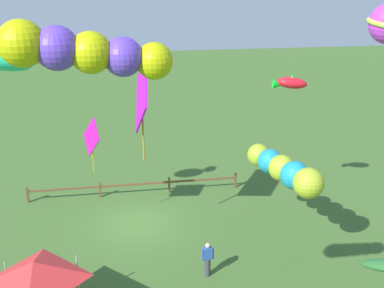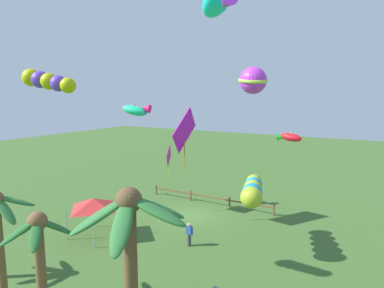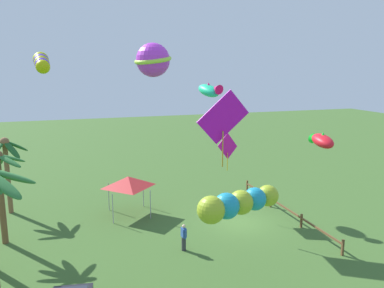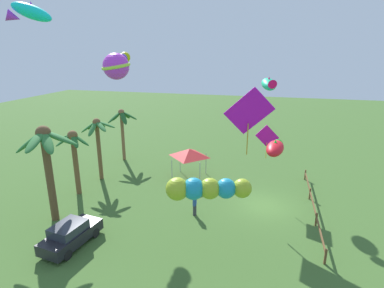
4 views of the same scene
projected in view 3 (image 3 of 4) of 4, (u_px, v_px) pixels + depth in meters
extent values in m
plane|color=#3D6028|center=(240.00, 223.00, 26.31)|extent=(120.00, 120.00, 0.00)
cylinder|color=brown|center=(8.00, 178.00, 27.65)|extent=(0.34, 0.34, 5.29)
ellipsoid|color=#1E5623|center=(8.00, 146.00, 27.95)|extent=(1.69, 0.67, 1.25)
ellipsoid|color=#1E5623|center=(12.00, 150.00, 26.88)|extent=(1.53, 1.47, 1.32)
ellipsoid|color=#1E5623|center=(16.00, 146.00, 27.77)|extent=(1.24, 1.75, 1.16)
sphere|color=brown|center=(4.00, 142.00, 27.14)|extent=(0.65, 0.65, 0.65)
cylinder|color=brown|center=(1.00, 200.00, 22.75)|extent=(0.36, 0.36, 5.42)
ellipsoid|color=#2D7033|center=(9.00, 161.00, 22.06)|extent=(1.32, 1.66, 0.86)
ellipsoid|color=#2D7033|center=(11.00, 158.00, 22.81)|extent=(1.16, 1.70, 0.88)
ellipsoid|color=#2D7033|center=(1.00, 184.00, 15.09)|extent=(1.92, 2.07, 1.28)
ellipsoid|color=#2D7033|center=(10.00, 176.00, 16.11)|extent=(1.35, 2.28, 1.26)
cube|color=brown|center=(343.00, 248.00, 21.63)|extent=(0.12, 0.12, 0.95)
cube|color=brown|center=(301.00, 221.00, 25.41)|extent=(0.12, 0.12, 0.95)
cube|color=brown|center=(271.00, 201.00, 29.19)|extent=(0.12, 0.12, 0.95)
cube|color=brown|center=(247.00, 186.00, 32.97)|extent=(0.12, 0.12, 0.95)
cube|color=brown|center=(285.00, 208.00, 27.27)|extent=(12.26, 0.09, 0.11)
cylinder|color=#38383D|center=(184.00, 243.00, 22.26)|extent=(0.26, 0.26, 0.84)
cube|color=#2D519E|center=(184.00, 232.00, 22.12)|extent=(0.40, 0.26, 0.54)
sphere|color=beige|center=(184.00, 226.00, 22.05)|extent=(0.21, 0.21, 0.21)
cylinder|color=#2D519E|center=(182.00, 232.00, 22.34)|extent=(0.09, 0.09, 0.52)
cylinder|color=#2D519E|center=(185.00, 235.00, 21.92)|extent=(0.09, 0.09, 0.52)
cylinder|color=#9E9EA3|center=(150.00, 205.00, 26.81)|extent=(0.06, 0.06, 2.10)
cylinder|color=#9E9EA3|center=(143.00, 193.00, 29.24)|extent=(0.06, 0.06, 2.10)
cylinder|color=#9E9EA3|center=(113.00, 209.00, 26.02)|extent=(0.06, 0.06, 2.10)
cylinder|color=#9E9EA3|center=(109.00, 197.00, 28.45)|extent=(0.06, 0.06, 2.10)
pyramid|color=red|center=(128.00, 181.00, 27.35)|extent=(2.86, 2.86, 0.75)
cube|color=#CB11A3|center=(228.00, 146.00, 27.22)|extent=(0.85, 1.86, 2.00)
cylinder|color=#E7B110|center=(227.00, 162.00, 27.44)|extent=(0.04, 0.04, 1.31)
sphere|color=#B2BB0B|center=(41.00, 60.00, 22.72)|extent=(0.90, 0.90, 0.90)
sphere|color=#5B39C2|center=(41.00, 61.00, 22.18)|extent=(0.86, 0.86, 0.86)
sphere|color=#B2BB0B|center=(42.00, 63.00, 21.64)|extent=(0.82, 0.82, 0.82)
sphere|color=#5B39C2|center=(42.00, 65.00, 21.11)|extent=(0.79, 0.79, 0.79)
sphere|color=#B2BB0B|center=(43.00, 67.00, 20.57)|extent=(0.75, 0.75, 0.75)
ellipsoid|color=#1DD78F|center=(209.00, 91.00, 29.58)|extent=(2.67, 1.70, 1.30)
cone|color=#DA0D59|center=(216.00, 89.00, 28.65)|extent=(1.02, 0.92, 0.88)
cone|color=#DA0D59|center=(209.00, 86.00, 29.50)|extent=(0.56, 0.56, 0.48)
sphere|color=#9CB527|center=(211.00, 210.00, 17.59)|extent=(1.31, 1.31, 1.31)
sphere|color=#1A8EB5|center=(226.00, 206.00, 18.11)|extent=(1.26, 1.26, 1.26)
sphere|color=#9CB527|center=(241.00, 202.00, 18.63)|extent=(1.21, 1.21, 1.21)
sphere|color=#1A8EB5|center=(255.00, 199.00, 19.14)|extent=(1.16, 1.16, 1.16)
sphere|color=#9CB527|center=(268.00, 196.00, 19.66)|extent=(1.10, 1.10, 1.10)
cube|color=#BE0FC5|center=(223.00, 117.00, 24.11)|extent=(0.69, 3.61, 3.53)
cylinder|color=#B58323|center=(223.00, 149.00, 24.51)|extent=(0.08, 0.08, 2.34)
sphere|color=#C135D6|center=(153.00, 60.00, 14.61)|extent=(1.30, 1.30, 1.30)
torus|color=#B2E43D|center=(153.00, 60.00, 14.61)|extent=(1.97, 1.97, 0.38)
ellipsoid|color=red|center=(323.00, 141.00, 17.62)|extent=(1.70, 1.01, 0.74)
cone|color=#11E42C|center=(315.00, 140.00, 18.31)|extent=(0.61, 0.57, 0.55)
cone|color=#11E42C|center=(323.00, 135.00, 17.57)|extent=(0.35, 0.35, 0.32)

